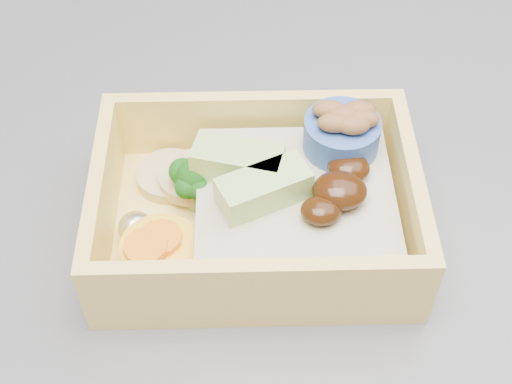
{
  "coord_description": "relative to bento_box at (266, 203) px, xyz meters",
  "views": [
    {
      "loc": [
        -0.18,
        -0.42,
        1.26
      ],
      "look_at": [
        -0.19,
        -0.16,
        0.96
      ],
      "focal_mm": 50.0,
      "sensor_mm": 36.0,
      "label": 1
    }
  ],
  "objects": [
    {
      "name": "bento_box",
      "position": [
        0.0,
        0.0,
        0.0
      ],
      "size": [
        0.19,
        0.14,
        0.07
      ],
      "rotation": [
        0.0,
        0.0,
        0.06
      ],
      "color": "#FFDC69",
      "rests_on": "island"
    }
  ]
}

